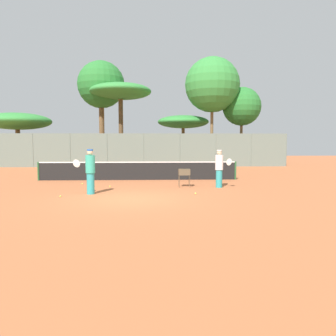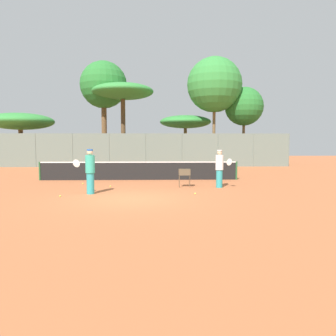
{
  "view_description": "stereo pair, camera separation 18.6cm",
  "coord_description": "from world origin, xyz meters",
  "px_view_note": "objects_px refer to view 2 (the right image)",
  "views": [
    {
      "loc": [
        0.91,
        -12.6,
        2.2
      ],
      "look_at": [
        1.57,
        2.58,
        1.0
      ],
      "focal_mm": 35.0,
      "sensor_mm": 36.0,
      "label": 1
    },
    {
      "loc": [
        1.09,
        -12.6,
        2.2
      ],
      "look_at": [
        1.57,
        2.58,
        1.0
      ],
      "focal_mm": 35.0,
      "sensor_mm": 36.0,
      "label": 2
    }
  ],
  "objects_px": {
    "player_white_outfit": "(90,171)",
    "ball_cart": "(185,174)",
    "parked_car": "(158,157)",
    "player_red_cap": "(220,168)",
    "tennis_net": "(139,170)"
  },
  "relations": [
    {
      "from": "player_white_outfit",
      "to": "ball_cart",
      "type": "xyz_separation_m",
      "value": [
        4.2,
        2.03,
        -0.32
      ]
    },
    {
      "from": "parked_car",
      "to": "player_red_cap",
      "type": "bearing_deg",
      "value": -80.64
    },
    {
      "from": "player_white_outfit",
      "to": "parked_car",
      "type": "relative_size",
      "value": 0.45
    },
    {
      "from": "tennis_net",
      "to": "ball_cart",
      "type": "bearing_deg",
      "value": -52.06
    },
    {
      "from": "tennis_net",
      "to": "player_red_cap",
      "type": "bearing_deg",
      "value": -39.28
    },
    {
      "from": "ball_cart",
      "to": "parked_car",
      "type": "bearing_deg",
      "value": 94.21
    },
    {
      "from": "ball_cart",
      "to": "parked_car",
      "type": "xyz_separation_m",
      "value": [
        -1.32,
        17.86,
        -0.0
      ]
    },
    {
      "from": "tennis_net",
      "to": "ball_cart",
      "type": "distance_m",
      "value": 3.94
    },
    {
      "from": "player_red_cap",
      "to": "player_white_outfit",
      "type": "bearing_deg",
      "value": -117.26
    },
    {
      "from": "player_red_cap",
      "to": "parked_car",
      "type": "bearing_deg",
      "value": 145.16
    },
    {
      "from": "tennis_net",
      "to": "player_white_outfit",
      "type": "xyz_separation_m",
      "value": [
        -1.78,
        -5.13,
        0.43
      ]
    },
    {
      "from": "player_red_cap",
      "to": "ball_cart",
      "type": "distance_m",
      "value": 1.71
    },
    {
      "from": "player_red_cap",
      "to": "parked_car",
      "type": "height_order",
      "value": "player_red_cap"
    },
    {
      "from": "tennis_net",
      "to": "player_red_cap",
      "type": "height_order",
      "value": "player_red_cap"
    },
    {
      "from": "player_red_cap",
      "to": "parked_car",
      "type": "relative_size",
      "value": 0.44
    }
  ]
}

